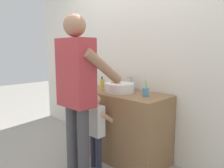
# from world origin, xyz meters

# --- Properties ---
(ground_plane) EXTENTS (14.00, 14.00, 0.00)m
(ground_plane) POSITION_xyz_m (0.00, 0.00, 0.00)
(ground_plane) COLOR #9E998E
(back_wall) EXTENTS (4.40, 0.08, 2.70)m
(back_wall) POSITION_xyz_m (0.00, 0.62, 1.35)
(back_wall) COLOR silver
(back_wall) RESTS_ON ground
(vanity_cabinet) EXTENTS (1.19, 0.54, 0.83)m
(vanity_cabinet) POSITION_xyz_m (0.00, 0.30, 0.41)
(vanity_cabinet) COLOR olive
(vanity_cabinet) RESTS_ON ground
(sink_basin) EXTENTS (0.36, 0.36, 0.11)m
(sink_basin) POSITION_xyz_m (0.00, 0.28, 0.88)
(sink_basin) COLOR white
(sink_basin) RESTS_ON vanity_cabinet
(faucet) EXTENTS (0.18, 0.14, 0.18)m
(faucet) POSITION_xyz_m (0.00, 0.50, 0.91)
(faucet) COLOR #B7BABF
(faucet) RESTS_ON vanity_cabinet
(toothbrush_cup) EXTENTS (0.07, 0.07, 0.21)m
(toothbrush_cup) POSITION_xyz_m (0.38, 0.29, 0.88)
(toothbrush_cup) COLOR #4C8EB2
(toothbrush_cup) RESTS_ON vanity_cabinet
(soap_bottle) EXTENTS (0.06, 0.06, 0.16)m
(soap_bottle) POSITION_xyz_m (-0.31, 0.28, 0.89)
(soap_bottle) COLOR gold
(soap_bottle) RESTS_ON vanity_cabinet
(child_toddler) EXTENTS (0.26, 0.26, 0.85)m
(child_toddler) POSITION_xyz_m (0.00, -0.10, 0.51)
(child_toddler) COLOR #2D334C
(child_toddler) RESTS_ON ground
(adult_parent) EXTENTS (0.52, 0.55, 1.67)m
(adult_parent) POSITION_xyz_m (-0.01, -0.34, 1.00)
(adult_parent) COLOR #47474C
(adult_parent) RESTS_ON ground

